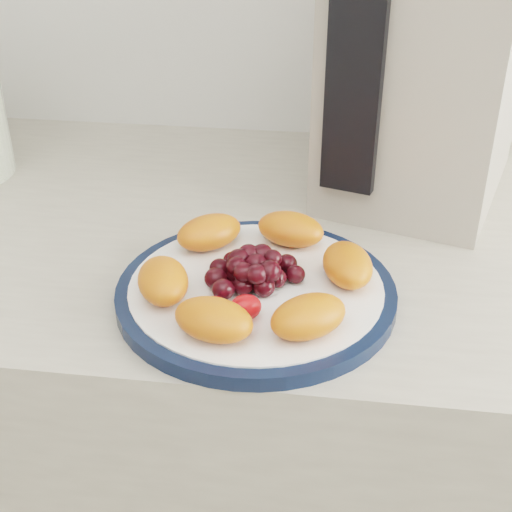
# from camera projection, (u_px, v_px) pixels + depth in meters

# --- Properties ---
(counter) EXTENTS (3.50, 0.60, 0.90)m
(counter) POSITION_uv_depth(u_px,v_px,m) (209.00, 477.00, 1.09)
(counter) COLOR #B3AB99
(counter) RESTS_ON floor
(cabinet_face) EXTENTS (3.48, 0.58, 0.84)m
(cabinet_face) POSITION_uv_depth(u_px,v_px,m) (209.00, 490.00, 1.11)
(cabinet_face) COLOR #967751
(cabinet_face) RESTS_ON floor
(plate_rim) EXTENTS (0.28, 0.28, 0.01)m
(plate_rim) POSITION_uv_depth(u_px,v_px,m) (256.00, 293.00, 0.71)
(plate_rim) COLOR #0E1A34
(plate_rim) RESTS_ON counter
(plate_face) EXTENTS (0.25, 0.25, 0.02)m
(plate_face) POSITION_uv_depth(u_px,v_px,m) (256.00, 292.00, 0.71)
(plate_face) COLOR white
(plate_face) RESTS_ON counter
(appliance_body) EXTENTS (0.27, 0.32, 0.35)m
(appliance_body) POSITION_uv_depth(u_px,v_px,m) (432.00, 52.00, 0.85)
(appliance_body) COLOR #ACA294
(appliance_body) RESTS_ON counter
(appliance_panel) EXTENTS (0.06, 0.04, 0.26)m
(appliance_panel) POSITION_uv_depth(u_px,v_px,m) (355.00, 76.00, 0.75)
(appliance_panel) COLOR black
(appliance_panel) RESTS_ON appliance_body
(fruit_plate) EXTENTS (0.24, 0.24, 0.04)m
(fruit_plate) POSITION_uv_depth(u_px,v_px,m) (254.00, 272.00, 0.69)
(fruit_plate) COLOR #D8531A
(fruit_plate) RESTS_ON plate_face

